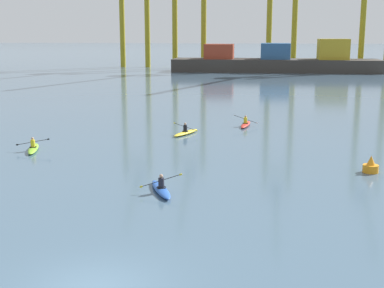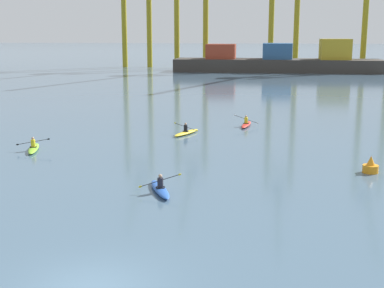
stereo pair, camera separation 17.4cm
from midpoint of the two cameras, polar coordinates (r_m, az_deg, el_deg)
container_barge at (r=111.93m, az=9.36°, el=8.79°), size 42.15×8.79×6.72m
channel_buoy at (r=32.18m, az=18.83°, el=-2.32°), size 0.90×0.90×1.00m
kayak_blue at (r=26.92m, az=-3.27°, el=-4.82°), size 2.08×3.36×0.95m
kayak_red at (r=46.00m, az=5.97°, el=2.15°), size 2.20×3.45×0.99m
kayak_lime at (r=37.83m, az=-16.58°, el=-0.41°), size 2.18×3.42×0.95m
kayak_yellow at (r=42.00m, az=-0.51°, el=1.28°), size 2.09×3.36×0.95m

